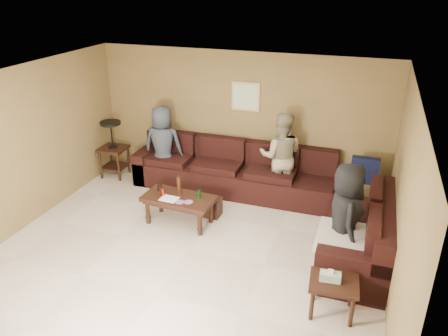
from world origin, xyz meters
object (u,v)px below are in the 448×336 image
sectional_sofa (268,194)px  waste_bin (213,207)px  side_table_right (333,285)px  person_right (345,217)px  end_table_left (113,148)px  coffee_table (179,201)px  person_left (163,146)px  person_middle (281,156)px

sectional_sofa → waste_bin: bearing=-150.7°
side_table_right → person_right: (0.01, 0.99, 0.37)m
end_table_left → side_table_right: end_table_left is taller
side_table_right → waste_bin: bearing=141.7°
coffee_table → waste_bin: bearing=41.7°
person_right → person_left: bearing=50.7°
sectional_sofa → person_right: person_right is taller
person_middle → person_right: bearing=118.0°
person_left → person_middle: size_ratio=0.96×
coffee_table → end_table_left: size_ratio=1.03×
waste_bin → person_left: size_ratio=0.21×
coffee_table → end_table_left: bearing=147.8°
sectional_sofa → person_right: bearing=-41.7°
side_table_right → person_left: size_ratio=0.40×
end_table_left → side_table_right: bearing=-29.3°
sectional_sofa → end_table_left: end_table_left is taller
end_table_left → person_middle: size_ratio=0.71×
sectional_sofa → person_left: bearing=168.7°
coffee_table → waste_bin: size_ratio=3.67×
waste_bin → person_middle: 1.51m
coffee_table → side_table_right: bearing=-26.9°
waste_bin → sectional_sofa: bearing=29.3°
coffee_table → person_left: bearing=124.7°
coffee_table → waste_bin: 0.63m
coffee_table → waste_bin: coffee_table is taller
coffee_table → person_right: person_right is taller
person_left → person_middle: (2.23, 0.12, 0.03)m
coffee_table → person_right: (2.58, -0.31, 0.37)m
side_table_right → person_middle: person_middle is taller
person_right → coffee_table: bearing=68.5°
sectional_sofa → coffee_table: (-1.27, -0.85, 0.08)m
coffee_table → person_left: person_left is taller
person_left → person_middle: 2.23m
sectional_sofa → person_right: 1.81m
end_table_left → person_middle: 3.32m
side_table_right → person_left: (-3.46, 2.59, 0.36)m
end_table_left → person_middle: bearing=2.9°
waste_bin → end_table_left: bearing=160.4°
sectional_sofa → person_middle: (0.07, 0.55, 0.47)m
end_table_left → person_right: size_ratio=0.74×
waste_bin → person_middle: (0.90, 1.02, 0.64)m
sectional_sofa → person_middle: bearing=83.0°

